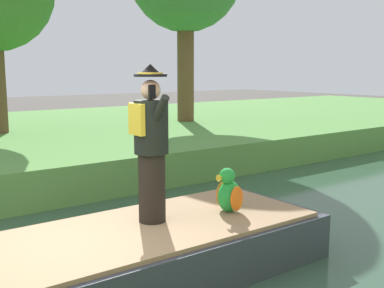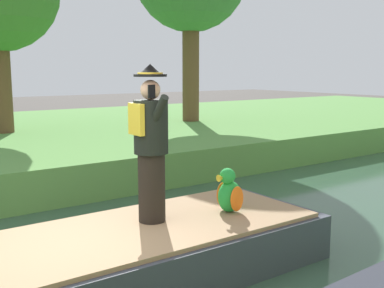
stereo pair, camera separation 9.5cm
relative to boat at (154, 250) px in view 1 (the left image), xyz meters
name	(u,v)px [view 1 (the left image)]	position (x,y,z in m)	size (l,w,h in m)	color
boat	(154,250)	(0.00, 0.00, 0.00)	(1.81, 4.20, 0.61)	#333842
person_pirate	(151,144)	(-0.12, 0.06, 1.23)	(0.61, 0.42, 1.85)	black
parrot_plush	(229,193)	(0.14, 1.04, 0.55)	(0.36, 0.35, 0.57)	green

